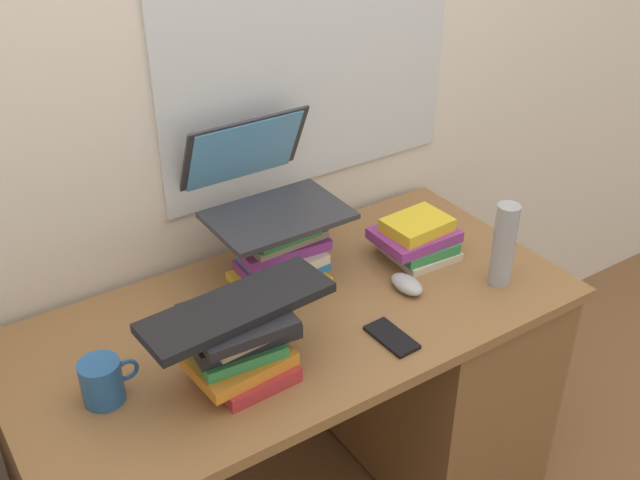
# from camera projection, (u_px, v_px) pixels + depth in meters

# --- Properties ---
(wall_back) EXTENTS (6.00, 0.06, 2.60)m
(wall_back) POSITION_uv_depth(u_px,v_px,m) (210.00, 54.00, 1.87)
(wall_back) COLOR silver
(wall_back) RESTS_ON ground
(desk) EXTENTS (1.41, 0.69, 0.75)m
(desk) POSITION_uv_depth(u_px,v_px,m) (407.00, 370.00, 2.20)
(desk) COLOR olive
(desk) RESTS_ON ground
(book_stack_tall) EXTENTS (0.24, 0.20, 0.19)m
(book_stack_tall) POSITION_uv_depth(u_px,v_px,m) (280.00, 252.00, 1.95)
(book_stack_tall) COLOR yellow
(book_stack_tall) RESTS_ON desk
(book_stack_keyboard_riser) EXTENTS (0.25, 0.20, 0.17)m
(book_stack_keyboard_riser) POSITION_uv_depth(u_px,v_px,m) (241.00, 343.00, 1.64)
(book_stack_keyboard_riser) COLOR #B22D33
(book_stack_keyboard_riser) RESTS_ON desk
(book_stack_side) EXTENTS (0.21, 0.19, 0.12)m
(book_stack_side) POSITION_uv_depth(u_px,v_px,m) (417.00, 238.00, 2.08)
(book_stack_side) COLOR beige
(book_stack_side) RESTS_ON desk
(laptop) EXTENTS (0.34, 0.34, 0.22)m
(laptop) POSITION_uv_depth(u_px,v_px,m) (263.00, 188.00, 1.93)
(laptop) COLOR #2D2D33
(laptop) RESTS_ON book_stack_tall
(keyboard) EXTENTS (0.43, 0.17, 0.02)m
(keyboard) POSITION_uv_depth(u_px,v_px,m) (237.00, 307.00, 1.59)
(keyboard) COLOR black
(keyboard) RESTS_ON book_stack_keyboard_riser
(computer_mouse) EXTENTS (0.06, 0.10, 0.04)m
(computer_mouse) POSITION_uv_depth(u_px,v_px,m) (407.00, 284.00, 1.95)
(computer_mouse) COLOR #A5A8AD
(computer_mouse) RESTS_ON desk
(mug) EXTENTS (0.13, 0.09, 0.10)m
(mug) POSITION_uv_depth(u_px,v_px,m) (103.00, 381.00, 1.59)
(mug) COLOR #265999
(mug) RESTS_ON desk
(water_bottle) EXTENTS (0.06, 0.06, 0.23)m
(water_bottle) POSITION_uv_depth(u_px,v_px,m) (504.00, 245.00, 1.93)
(water_bottle) COLOR #999EA5
(water_bottle) RESTS_ON desk
(cell_phone) EXTENTS (0.07, 0.14, 0.01)m
(cell_phone) POSITION_uv_depth(u_px,v_px,m) (392.00, 337.00, 1.79)
(cell_phone) COLOR black
(cell_phone) RESTS_ON desk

